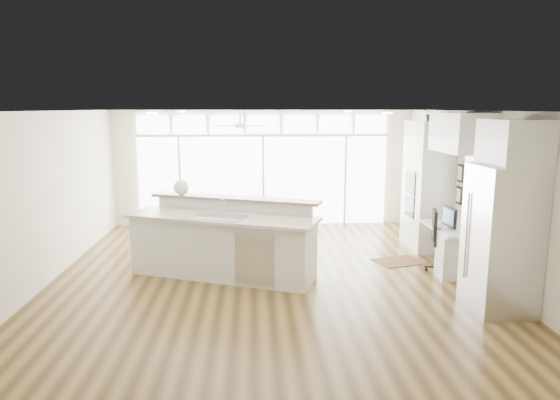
{
  "coord_description": "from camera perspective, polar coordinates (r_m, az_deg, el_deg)",
  "views": [
    {
      "loc": [
        -0.24,
        -7.71,
        2.74
      ],
      "look_at": [
        0.21,
        0.6,
        1.21
      ],
      "focal_mm": 32.0,
      "sensor_mm": 36.0,
      "label": 1
    }
  ],
  "objects": [
    {
      "name": "floor",
      "position": [
        8.19,
        -1.27,
        -9.17
      ],
      "size": [
        7.0,
        8.0,
        0.02
      ],
      "primitive_type": "cube",
      "color": "#432F14",
      "rests_on": "ground"
    },
    {
      "name": "ceiling",
      "position": [
        7.72,
        -1.35,
        10.14
      ],
      "size": [
        7.0,
        8.0,
        0.02
      ],
      "primitive_type": "cube",
      "color": "silver",
      "rests_on": "wall_back"
    },
    {
      "name": "wall_back",
      "position": [
        11.8,
        -1.93,
        3.68
      ],
      "size": [
        7.0,
        0.04,
        2.7
      ],
      "primitive_type": "cube",
      "color": "silver",
      "rests_on": "floor"
    },
    {
      "name": "wall_front",
      "position": [
        3.97,
        0.56,
        -10.07
      ],
      "size": [
        7.0,
        0.04,
        2.7
      ],
      "primitive_type": "cube",
      "color": "silver",
      "rests_on": "floor"
    },
    {
      "name": "wall_left",
      "position": [
        8.49,
        -25.65,
        -0.02
      ],
      "size": [
        0.04,
        8.0,
        2.7
      ],
      "primitive_type": "cube",
      "color": "silver",
      "rests_on": "floor"
    },
    {
      "name": "wall_right",
      "position": [
        8.68,
        22.45,
        0.43
      ],
      "size": [
        0.04,
        8.0,
        2.7
      ],
      "primitive_type": "cube",
      "color": "silver",
      "rests_on": "floor"
    },
    {
      "name": "glass_wall",
      "position": [
        11.78,
        -1.91,
        2.19
      ],
      "size": [
        5.8,
        0.06,
        2.08
      ],
      "primitive_type": "cube",
      "color": "white",
      "rests_on": "wall_back"
    },
    {
      "name": "transom_row",
      "position": [
        11.66,
        -1.95,
        8.68
      ],
      "size": [
        5.9,
        0.06,
        0.4
      ],
      "primitive_type": "cube",
      "color": "white",
      "rests_on": "wall_back"
    },
    {
      "name": "desk_window",
      "position": [
        8.91,
        21.48,
        2.04
      ],
      "size": [
        0.04,
        0.85,
        0.85
      ],
      "primitive_type": "cube",
      "color": "white",
      "rests_on": "wall_right"
    },
    {
      "name": "ceiling_fan",
      "position": [
        10.52,
        -4.59,
        9.0
      ],
      "size": [
        1.16,
        1.16,
        0.32
      ],
      "primitive_type": "cube",
      "color": "silver",
      "rests_on": "ceiling"
    },
    {
      "name": "recessed_lights",
      "position": [
        7.92,
        -1.4,
        10.0
      ],
      "size": [
        3.4,
        3.0,
        0.02
      ],
      "primitive_type": "cube",
      "color": "white",
      "rests_on": "ceiling"
    },
    {
      "name": "oven_cabinet",
      "position": [
        10.21,
        16.43,
        1.63
      ],
      "size": [
        0.64,
        1.2,
        2.5
      ],
      "primitive_type": "cube",
      "color": "silver",
      "rests_on": "floor"
    },
    {
      "name": "desk_nook",
      "position": [
        9.01,
        19.07,
        -5.33
      ],
      "size": [
        0.72,
        1.3,
        0.76
      ],
      "primitive_type": "cube",
      "color": "silver",
      "rests_on": "floor"
    },
    {
      "name": "upper_cabinets",
      "position": [
        8.72,
        20.09,
        7.25
      ],
      "size": [
        0.64,
        1.3,
        0.64
      ],
      "primitive_type": "cube",
      "color": "silver",
      "rests_on": "wall_right"
    },
    {
      "name": "refrigerator",
      "position": [
        7.4,
        23.98,
        -4.09
      ],
      "size": [
        0.76,
        0.9,
        2.0
      ],
      "primitive_type": "cube",
      "color": "silver",
      "rests_on": "floor"
    },
    {
      "name": "fridge_cabinet",
      "position": [
        7.23,
        25.17,
        5.96
      ],
      "size": [
        0.64,
        0.9,
        0.6
      ],
      "primitive_type": "cube",
      "color": "silver",
      "rests_on": "wall_right"
    },
    {
      "name": "framed_photos",
      "position": [
        9.49,
        19.89,
        1.7
      ],
      "size": [
        0.06,
        0.22,
        0.8
      ],
      "primitive_type": "cube",
      "color": "black",
      "rests_on": "wall_right"
    },
    {
      "name": "kitchen_island",
      "position": [
        8.24,
        -6.6,
        -4.51
      ],
      "size": [
        3.36,
        2.24,
        1.25
      ],
      "primitive_type": "cube",
      "rotation": [
        0.0,
        0.0,
        -0.37
      ],
      "color": "silver",
      "rests_on": "floor"
    },
    {
      "name": "rug",
      "position": [
        9.37,
        13.43,
        -6.83
      ],
      "size": [
        0.97,
        0.82,
        0.01
      ],
      "primitive_type": "cube",
      "rotation": [
        0.0,
        0.0,
        0.32
      ],
      "color": "#3E2413",
      "rests_on": "floor"
    },
    {
      "name": "office_chair",
      "position": [
        8.86,
        18.49,
        -4.57
      ],
      "size": [
        0.66,
        0.63,
        1.05
      ],
      "primitive_type": "cube",
      "rotation": [
        0.0,
        0.0,
        -0.26
      ],
      "color": "black",
      "rests_on": "floor"
    },
    {
      "name": "fishbowl",
      "position": [
        8.86,
        -11.21,
        1.43
      ],
      "size": [
        0.35,
        0.35,
        0.27
      ],
      "primitive_type": "sphere",
      "rotation": [
        0.0,
        0.0,
        -0.42
      ],
      "color": "silver",
      "rests_on": "kitchen_island"
    },
    {
      "name": "monitor",
      "position": [
        8.85,
        18.8,
        -1.84
      ],
      "size": [
        0.11,
        0.45,
        0.37
      ],
      "primitive_type": "cube",
      "rotation": [
        0.0,
        0.0,
        0.09
      ],
      "color": "black",
      "rests_on": "desk_nook"
    },
    {
      "name": "keyboard",
      "position": [
        8.82,
        17.71,
        -2.98
      ],
      "size": [
        0.17,
        0.34,
        0.02
      ],
      "primitive_type": "cube",
      "rotation": [
        0.0,
        0.0,
        0.17
      ],
      "color": "white",
      "rests_on": "desk_nook"
    },
    {
      "name": "potted_plant",
      "position": [
        10.11,
        16.84,
        9.31
      ],
      "size": [
        0.3,
        0.33,
        0.24
      ],
      "primitive_type": "imported",
      "rotation": [
        0.0,
        0.0,
        0.11
      ],
      "color": "#265323",
      "rests_on": "oven_cabinet"
    }
  ]
}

